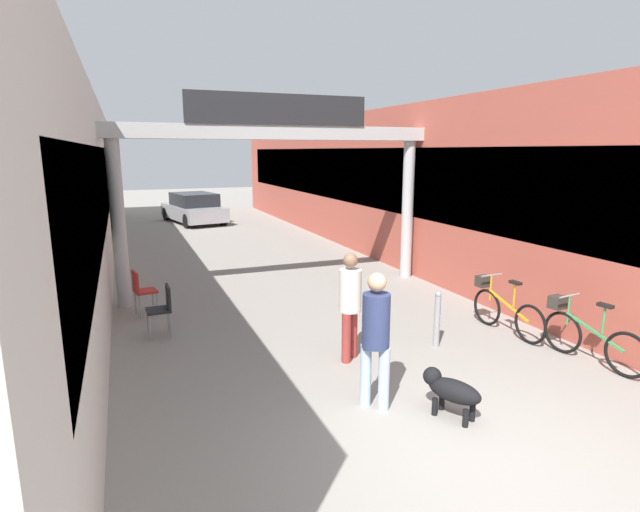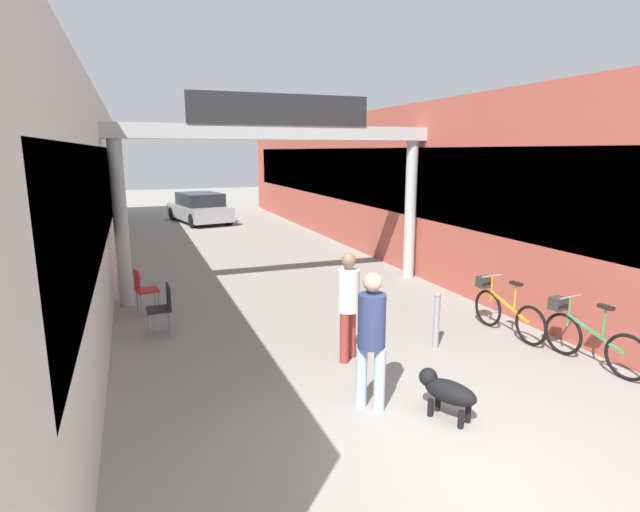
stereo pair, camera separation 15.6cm
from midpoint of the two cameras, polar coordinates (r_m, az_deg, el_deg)
ground_plane at (r=5.79m, az=17.99°, el=-21.77°), size 80.00×80.00×0.00m
storefront_left at (r=14.85m, az=-28.21°, el=6.68°), size 3.00×26.00×4.31m
storefront_right at (r=16.87m, az=8.86°, el=8.41°), size 3.00×26.00×4.31m
arcade_sign_gateway at (r=11.16m, az=-4.22°, el=11.41°), size 7.40×0.47×4.34m
pedestrian_with_dog at (r=6.16m, az=6.63°, el=-8.65°), size 0.48×0.48×1.74m
pedestrian_companion at (r=7.55m, az=3.84°, el=-5.03°), size 0.48×0.48×1.68m
dog_on_leash at (r=6.37m, az=14.86°, el=-14.63°), size 0.57×0.79×0.56m
bicycle_green_nearest at (r=8.60m, az=28.68°, el=-8.02°), size 0.46×1.68×0.98m
bicycle_orange_second at (r=9.40m, az=20.73°, el=-5.68°), size 0.46×1.69×0.98m
bollard_post_metal at (r=8.39m, az=13.69°, el=-7.05°), size 0.10×0.10×0.94m
cafe_chair_black_nearer at (r=9.07m, az=-17.02°, el=-5.37°), size 0.41×0.41×0.89m
cafe_chair_red_farther at (r=10.33m, az=-19.18°, el=-3.42°), size 0.47×0.47×0.89m
parked_car_silver at (r=22.96m, az=-13.40°, el=5.34°), size 2.53×4.27×1.33m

